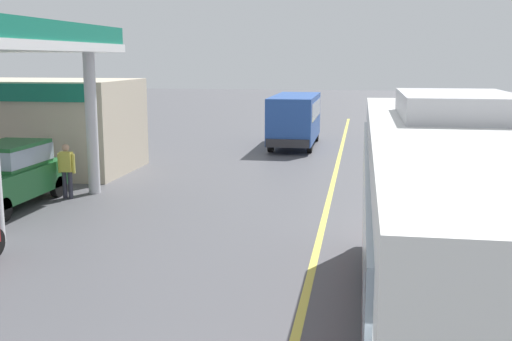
# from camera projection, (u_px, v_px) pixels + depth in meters

# --- Properties ---
(ground) EXTENTS (120.00, 120.00, 0.00)m
(ground) POSITION_uv_depth(u_px,v_px,m) (337.00, 167.00, 24.35)
(ground) COLOR #4C4C51
(lane_divider_stripe) EXTENTS (0.16, 50.00, 0.01)m
(lane_divider_stripe) POSITION_uv_depth(u_px,v_px,m) (330.00, 194.00, 19.50)
(lane_divider_stripe) COLOR #D8CC4C
(lane_divider_stripe) RESTS_ON ground
(coach_bus_main) EXTENTS (2.60, 11.04, 3.69)m
(coach_bus_main) POSITION_uv_depth(u_px,v_px,m) (459.00, 243.00, 8.49)
(coach_bus_main) COLOR white
(coach_bus_main) RESTS_ON ground
(gas_station_roadside) EXTENTS (9.10, 11.95, 5.10)m
(gas_station_roadside) POSITION_uv_depth(u_px,v_px,m) (7.00, 104.00, 21.32)
(gas_station_roadside) COLOR #147259
(gas_station_roadside) RESTS_ON ground
(car_at_pump) EXTENTS (1.70, 4.20, 1.82)m
(car_at_pump) POSITION_uv_depth(u_px,v_px,m) (7.00, 172.00, 17.74)
(car_at_pump) COLOR #1E602D
(car_at_pump) RESTS_ON ground
(minibus_opposing_lane) EXTENTS (2.04, 6.13, 2.44)m
(minibus_opposing_lane) POSITION_uv_depth(u_px,v_px,m) (295.00, 116.00, 29.90)
(minibus_opposing_lane) COLOR #264C9E
(minibus_opposing_lane) RESTS_ON ground
(pedestrian_near_pump) EXTENTS (0.55, 0.22, 1.66)m
(pedestrian_near_pump) POSITION_uv_depth(u_px,v_px,m) (67.00, 168.00, 18.81)
(pedestrian_near_pump) COLOR #33333F
(pedestrian_near_pump) RESTS_ON ground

